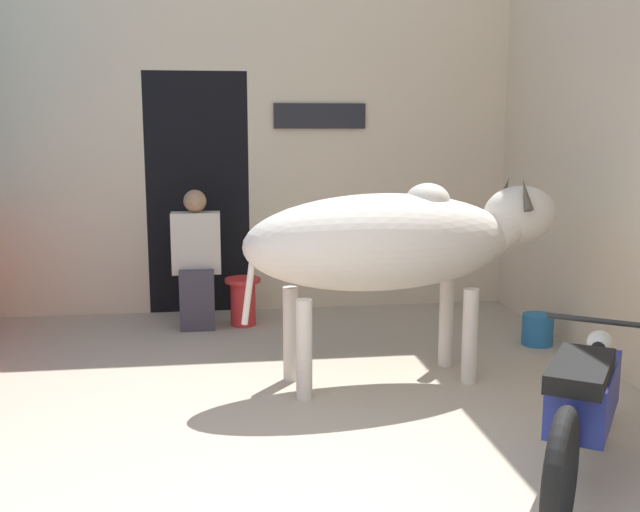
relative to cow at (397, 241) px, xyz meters
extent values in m
cube|color=beige|center=(-2.69, 2.35, 0.15)|extent=(1.52, 0.18, 2.34)
cube|color=beige|center=(0.36, 2.35, 0.15)|extent=(2.60, 0.18, 2.34)
cube|color=black|center=(-1.43, 2.71, 0.15)|extent=(0.99, 0.90, 2.34)
cube|color=black|center=(-0.24, 2.24, 0.90)|extent=(0.90, 0.03, 0.24)
cube|color=beige|center=(1.75, -0.05, 0.85)|extent=(0.18, 4.61, 3.73)
ellipsoid|color=beige|center=(-0.12, -0.02, 0.00)|extent=(2.04, 0.97, 0.68)
ellipsoid|color=beige|center=(0.23, 0.03, 0.28)|extent=(0.36, 0.33, 0.25)
cylinder|color=beige|center=(0.78, 0.10, 0.05)|extent=(0.49, 0.38, 0.45)
ellipsoid|color=beige|center=(0.96, 0.13, 0.16)|extent=(0.61, 0.43, 0.42)
cylinder|color=beige|center=(-1.04, -0.14, -0.22)|extent=(0.13, 0.06, 0.62)
cylinder|color=beige|center=(0.46, 0.26, -0.67)|extent=(0.11, 0.11, 0.69)
cylinder|color=beige|center=(0.51, -0.13, -0.67)|extent=(0.11, 0.11, 0.69)
cylinder|color=beige|center=(-0.75, 0.10, -0.67)|extent=(0.11, 0.11, 0.69)
cylinder|color=beige|center=(-0.69, -0.29, -0.67)|extent=(0.11, 0.11, 0.69)
cone|color=#473D33|center=(0.89, 0.27, 0.32)|extent=(0.09, 0.17, 0.24)
cone|color=#473D33|center=(0.93, -0.02, 0.32)|extent=(0.09, 0.17, 0.24)
torus|color=black|center=(0.20, -2.22, -0.70)|extent=(0.42, 0.57, 0.63)
torus|color=black|center=(0.97, -1.11, -0.70)|extent=(0.42, 0.57, 0.63)
cube|color=navy|center=(0.59, -1.67, -0.54)|extent=(0.65, 0.77, 0.28)
cube|color=black|center=(0.47, -1.83, -0.36)|extent=(0.55, 0.64, 0.09)
cylinder|color=black|center=(0.88, -1.23, -0.29)|extent=(0.50, 0.35, 0.03)
sphere|color=silver|center=(0.94, -1.16, -0.44)|extent=(0.15, 0.15, 0.15)
cube|color=#3D3842|center=(-1.45, 1.56, -0.80)|extent=(0.31, 0.14, 0.44)
cube|color=#3D3842|center=(-1.45, 1.65, -0.53)|extent=(0.31, 0.32, 0.11)
cube|color=beige|center=(-1.45, 1.72, -0.25)|extent=(0.44, 0.20, 0.56)
sphere|color=#937051|center=(-1.45, 1.72, 0.13)|extent=(0.21, 0.21, 0.21)
cylinder|color=red|center=(-1.03, 1.67, -0.82)|extent=(0.23, 0.23, 0.41)
cylinder|color=red|center=(-1.03, 1.67, -0.59)|extent=(0.33, 0.33, 0.04)
cylinder|color=#23669E|center=(1.40, 0.70, -0.89)|extent=(0.26, 0.26, 0.26)
camera|label=1|loc=(-1.25, -5.08, 0.81)|focal=42.00mm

